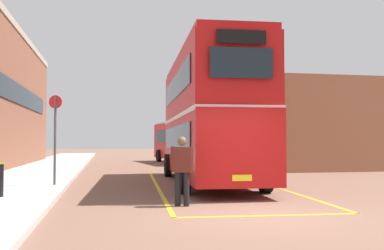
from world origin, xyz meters
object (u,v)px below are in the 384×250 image
object	(u,v)px
pedestrian_boarding	(182,166)
bus_stop_sign	(55,131)
single_deck_bus	(183,140)
double_decker_bus	(207,116)

from	to	relation	value
pedestrian_boarding	bus_stop_sign	world-z (taller)	bus_stop_sign
single_deck_bus	bus_stop_sign	world-z (taller)	bus_stop_sign
single_deck_bus	double_decker_bus	bearing A→B (deg)	-96.47
single_deck_bus	bus_stop_sign	bearing A→B (deg)	-113.45
double_decker_bus	single_deck_bus	size ratio (longest dim) A/B	1.22
double_decker_bus	single_deck_bus	world-z (taller)	double_decker_bus
pedestrian_boarding	single_deck_bus	bearing A→B (deg)	80.08
single_deck_bus	bus_stop_sign	xyz separation A→B (m)	(-7.16, -16.50, 0.26)
single_deck_bus	pedestrian_boarding	world-z (taller)	single_deck_bus
bus_stop_sign	single_deck_bus	bearing A→B (deg)	66.55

